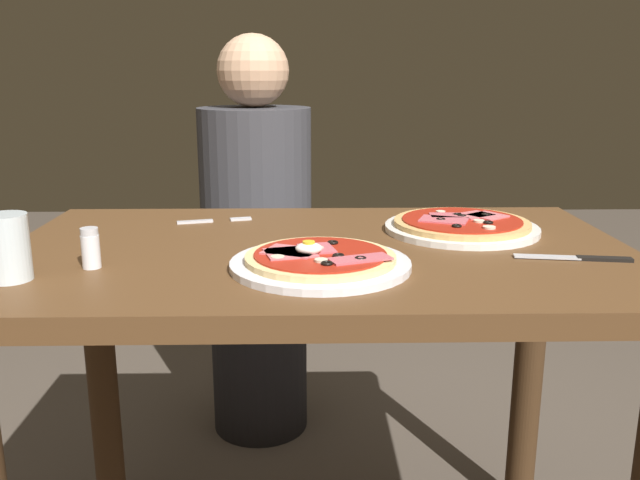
{
  "coord_description": "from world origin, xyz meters",
  "views": [
    {
      "loc": [
        -0.02,
        -1.18,
        1.08
      ],
      "look_at": [
        0.0,
        -0.07,
        0.8
      ],
      "focal_mm": 37.64,
      "sensor_mm": 36.0,
      "label": 1
    }
  ],
  "objects_px": {
    "fork": "(208,221)",
    "pizza_foreground": "(321,261)",
    "salt_shaker": "(91,248)",
    "diner_person": "(257,252)",
    "dining_table": "(319,318)",
    "knife": "(581,258)",
    "pizza_across_left": "(462,225)",
    "water_glass_near": "(8,252)"
  },
  "relations": [
    {
      "from": "water_glass_near",
      "to": "pizza_foreground",
      "type": "bearing_deg",
      "value": 6.42
    },
    {
      "from": "dining_table",
      "to": "fork",
      "type": "distance_m",
      "value": 0.34
    },
    {
      "from": "pizza_across_left",
      "to": "diner_person",
      "type": "xyz_separation_m",
      "value": [
        -0.46,
        0.61,
        -0.22
      ]
    },
    {
      "from": "pizza_across_left",
      "to": "salt_shaker",
      "type": "bearing_deg",
      "value": -160.0
    },
    {
      "from": "knife",
      "to": "dining_table",
      "type": "bearing_deg",
      "value": 167.97
    },
    {
      "from": "fork",
      "to": "pizza_foreground",
      "type": "bearing_deg",
      "value": -56.17
    },
    {
      "from": "pizza_across_left",
      "to": "water_glass_near",
      "type": "bearing_deg",
      "value": -158.4
    },
    {
      "from": "pizza_across_left",
      "to": "knife",
      "type": "distance_m",
      "value": 0.26
    },
    {
      "from": "dining_table",
      "to": "water_glass_near",
      "type": "xyz_separation_m",
      "value": [
        -0.48,
        -0.19,
        0.18
      ]
    },
    {
      "from": "knife",
      "to": "fork",
      "type": "bearing_deg",
      "value": 155.69
    },
    {
      "from": "water_glass_near",
      "to": "knife",
      "type": "height_order",
      "value": "water_glass_near"
    },
    {
      "from": "pizza_foreground",
      "to": "water_glass_near",
      "type": "bearing_deg",
      "value": -173.58
    },
    {
      "from": "fork",
      "to": "diner_person",
      "type": "distance_m",
      "value": 0.56
    },
    {
      "from": "salt_shaker",
      "to": "diner_person",
      "type": "bearing_deg",
      "value": 76.4
    },
    {
      "from": "salt_shaker",
      "to": "knife",
      "type": "bearing_deg",
      "value": 2.11
    },
    {
      "from": "water_glass_near",
      "to": "fork",
      "type": "relative_size",
      "value": 0.66
    },
    {
      "from": "salt_shaker",
      "to": "diner_person",
      "type": "distance_m",
      "value": 0.91
    },
    {
      "from": "dining_table",
      "to": "fork",
      "type": "height_order",
      "value": "fork"
    },
    {
      "from": "knife",
      "to": "diner_person",
      "type": "distance_m",
      "value": 1.05
    },
    {
      "from": "dining_table",
      "to": "knife",
      "type": "height_order",
      "value": "knife"
    },
    {
      "from": "fork",
      "to": "diner_person",
      "type": "xyz_separation_m",
      "value": [
        0.06,
        0.51,
        -0.21
      ]
    },
    {
      "from": "dining_table",
      "to": "pizza_foreground",
      "type": "relative_size",
      "value": 3.86
    },
    {
      "from": "pizza_foreground",
      "to": "knife",
      "type": "distance_m",
      "value": 0.45
    },
    {
      "from": "pizza_foreground",
      "to": "fork",
      "type": "distance_m",
      "value": 0.41
    },
    {
      "from": "knife",
      "to": "salt_shaker",
      "type": "relative_size",
      "value": 2.92
    },
    {
      "from": "water_glass_near",
      "to": "salt_shaker",
      "type": "relative_size",
      "value": 1.54
    },
    {
      "from": "dining_table",
      "to": "pizza_foreground",
      "type": "xyz_separation_m",
      "value": [
        0.0,
        -0.13,
        0.15
      ]
    },
    {
      "from": "water_glass_near",
      "to": "fork",
      "type": "xyz_separation_m",
      "value": [
        0.25,
        0.4,
        -0.04
      ]
    },
    {
      "from": "water_glass_near",
      "to": "salt_shaker",
      "type": "distance_m",
      "value": 0.12
    },
    {
      "from": "diner_person",
      "to": "dining_table",
      "type": "bearing_deg",
      "value": 103.04
    },
    {
      "from": "salt_shaker",
      "to": "fork",
      "type": "bearing_deg",
      "value": 66.93
    },
    {
      "from": "dining_table",
      "to": "knife",
      "type": "distance_m",
      "value": 0.48
    },
    {
      "from": "pizza_across_left",
      "to": "salt_shaker",
      "type": "relative_size",
      "value": 4.56
    },
    {
      "from": "fork",
      "to": "knife",
      "type": "relative_size",
      "value": 0.8
    },
    {
      "from": "pizza_across_left",
      "to": "salt_shaker",
      "type": "height_order",
      "value": "salt_shaker"
    },
    {
      "from": "pizza_across_left",
      "to": "diner_person",
      "type": "height_order",
      "value": "diner_person"
    },
    {
      "from": "dining_table",
      "to": "water_glass_near",
      "type": "bearing_deg",
      "value": -158.55
    },
    {
      "from": "dining_table",
      "to": "water_glass_near",
      "type": "height_order",
      "value": "water_glass_near"
    },
    {
      "from": "diner_person",
      "to": "salt_shaker",
      "type": "bearing_deg",
      "value": 76.4
    },
    {
      "from": "diner_person",
      "to": "water_glass_near",
      "type": "bearing_deg",
      "value": 71.19
    },
    {
      "from": "pizza_foreground",
      "to": "salt_shaker",
      "type": "relative_size",
      "value": 4.42
    },
    {
      "from": "salt_shaker",
      "to": "diner_person",
      "type": "xyz_separation_m",
      "value": [
        0.21,
        0.85,
        -0.24
      ]
    }
  ]
}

